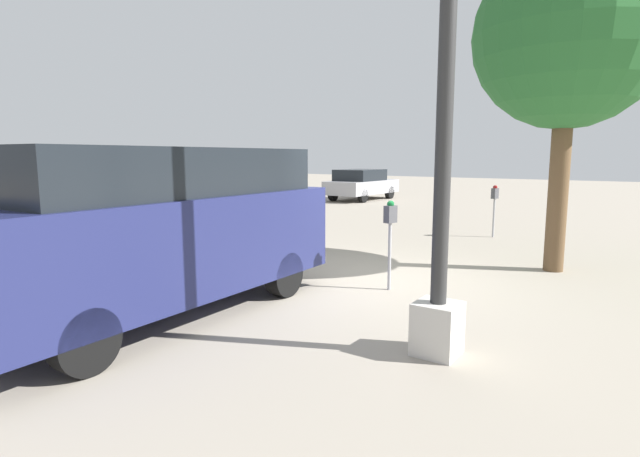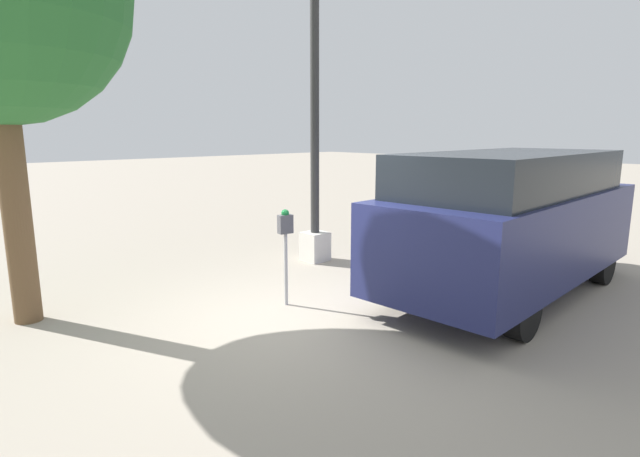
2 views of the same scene
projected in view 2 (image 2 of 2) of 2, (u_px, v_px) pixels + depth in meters
name	position (u px, v px, depth m)	size (l,w,h in m)	color
ground_plane	(292.00, 319.00, 6.55)	(80.00, 80.00, 0.00)	gray
parking_meter_near	(285.00, 235.00, 6.92)	(0.22, 0.15, 1.38)	#9E9EA3
lamp_post	(315.00, 160.00, 9.20)	(0.44, 0.44, 5.78)	beige
parked_van	(511.00, 219.00, 7.39)	(5.13, 2.17, 2.14)	navy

